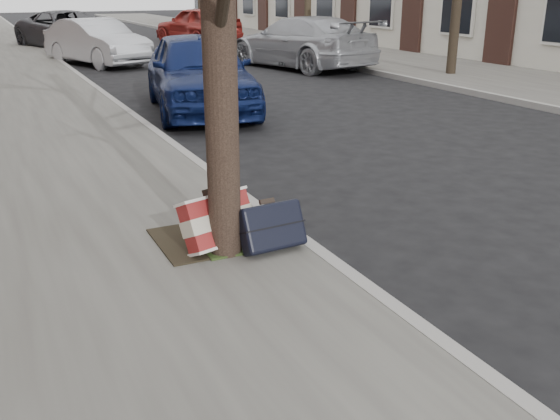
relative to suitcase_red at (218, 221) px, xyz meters
name	(u,v)px	position (x,y,z in m)	size (l,w,h in m)	color
ground	(483,262)	(1.97, -0.99, -0.35)	(120.00, 120.00, 0.00)	black
far_sidewalk	(345,53)	(9.77, 14.01, -0.29)	(4.00, 70.00, 0.12)	slate
dirt_patch	(207,238)	(-0.03, 0.21, -0.23)	(0.85, 0.85, 0.01)	black
suitcase_red	(218,221)	(0.00, 0.00, 0.00)	(0.60, 0.17, 0.44)	maroon
suitcase_navy	(272,226)	(0.37, -0.24, -0.02)	(0.54, 0.17, 0.38)	black
car_near_front	(199,72)	(2.04, 6.42, 0.37)	(1.70, 4.22, 1.44)	#0E1A4A
car_near_mid	(97,42)	(1.72, 14.60, 0.30)	(1.39, 3.97, 1.31)	#B5B7BD
car_near_back	(68,30)	(1.68, 19.93, 0.34)	(2.28, 4.96, 1.38)	#35353A
car_far_front	(301,42)	(6.72, 11.39, 0.36)	(1.99, 4.91, 1.42)	#9FA1A6
car_far_back	(197,25)	(6.75, 20.42, 0.38)	(1.73, 4.30, 1.47)	maroon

